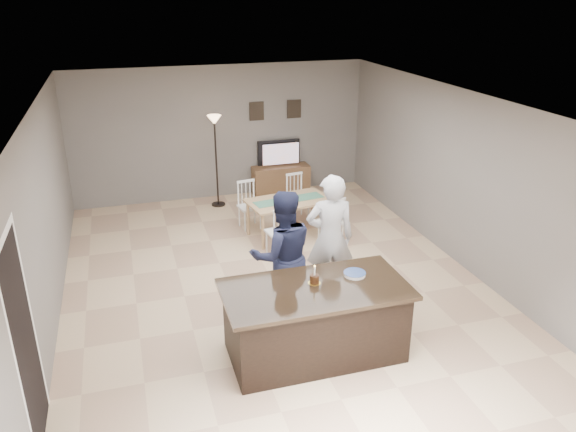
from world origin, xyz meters
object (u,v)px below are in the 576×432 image
object	(u,v)px
kitchen_island	(315,321)
floor_lamp	(215,136)
dining_table	(289,206)
television	(280,153)
birthday_cake	(314,279)
plate_stack	(355,274)
woman	(330,238)
tv_console	(281,180)
man	(282,256)

from	to	relation	value
kitchen_island	floor_lamp	xyz separation A→B (m)	(-0.21, 5.26, 0.97)
dining_table	floor_lamp	distance (m)	2.24
television	floor_lamp	size ratio (longest dim) A/B	0.50
birthday_cake	plate_stack	size ratio (longest dim) A/B	0.87
television	woman	world-z (taller)	woman
woman	plate_stack	xyz separation A→B (m)	(-0.09, -1.07, 0.01)
kitchen_island	birthday_cake	distance (m)	0.51
television	dining_table	xyz separation A→B (m)	(-0.48, -2.23, -0.31)
woman	plate_stack	distance (m)	1.07
tv_console	television	size ratio (longest dim) A/B	1.31
woman	plate_stack	bearing A→B (deg)	94.68
plate_stack	man	bearing A→B (deg)	130.58
television	plate_stack	world-z (taller)	television
tv_console	man	world-z (taller)	man
woman	kitchen_island	bearing A→B (deg)	71.84
dining_table	floor_lamp	world-z (taller)	floor_lamp
kitchen_island	dining_table	xyz separation A→B (m)	(0.72, 3.41, 0.10)
television	plate_stack	bearing A→B (deg)	83.18
woman	man	bearing A→B (deg)	30.10
plate_stack	floor_lamp	xyz separation A→B (m)	(-0.76, 5.12, 0.50)
floor_lamp	dining_table	bearing A→B (deg)	-63.15
television	woman	distance (m)	4.47
woman	man	size ratio (longest dim) A/B	1.03
tv_console	kitchen_island	bearing A→B (deg)	-102.16
dining_table	birthday_cake	bearing A→B (deg)	-110.87
television	plate_stack	xyz separation A→B (m)	(-0.66, -5.50, 0.06)
television	floor_lamp	distance (m)	1.57
kitchen_island	birthday_cake	bearing A→B (deg)	79.37
man	birthday_cake	size ratio (longest dim) A/B	7.65
birthday_cake	floor_lamp	world-z (taller)	floor_lamp
plate_stack	dining_table	world-z (taller)	plate_stack
woman	birthday_cake	bearing A→B (deg)	70.49
kitchen_island	television	bearing A→B (deg)	77.99
woman	tv_console	bearing A→B (deg)	-87.81
plate_stack	kitchen_island	bearing A→B (deg)	-165.57
dining_table	television	bearing A→B (deg)	68.92
man	floor_lamp	size ratio (longest dim) A/B	0.97
man	tv_console	bearing A→B (deg)	-103.55
kitchen_island	tv_console	distance (m)	5.70
birthday_cake	man	bearing A→B (deg)	100.05
tv_console	plate_stack	distance (m)	5.51
kitchen_island	tv_console	xyz separation A→B (m)	(1.20, 5.57, -0.15)
man	dining_table	size ratio (longest dim) A/B	0.99
birthday_cake	woman	bearing A→B (deg)	60.91
woman	man	world-z (taller)	woman
television	dining_table	bearing A→B (deg)	77.84
tv_console	television	world-z (taller)	television
dining_table	woman	bearing A→B (deg)	-101.15
plate_stack	floor_lamp	distance (m)	5.19
plate_stack	dining_table	xyz separation A→B (m)	(0.18, 3.27, -0.37)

